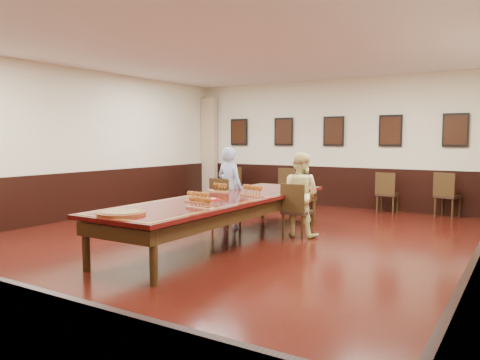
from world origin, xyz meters
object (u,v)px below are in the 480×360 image
Objects in this scene: spare_chair_a at (240,184)px; spare_chair_d at (448,195)px; spare_chair_c at (387,193)px; person_man at (230,188)px; chair_woman at (297,210)px; spare_chair_b at (288,186)px; carved_platter at (121,213)px; chair_man at (226,203)px; conference_table at (224,206)px; person_woman at (300,194)px.

spare_chair_a is 0.96× the size of spare_chair_d.
spare_chair_c is 0.61× the size of person_man.
chair_woman is 1.00× the size of spare_chair_a.
person_man is at bearing 129.17° from spare_chair_a.
spare_chair_d reaches higher than spare_chair_b.
chair_woman is 0.99× the size of spare_chair_c.
spare_chair_b is 6.97m from carved_platter.
chair_man is at bearing 60.15° from spare_chair_c.
spare_chair_a is at bearing -9.20° from spare_chair_b.
conference_table is (-2.73, -4.71, 0.12)m from spare_chair_d.
spare_chair_a is 7.21m from carved_platter.
spare_chair_b is at bearing -164.94° from spare_chair_a.
spare_chair_b is (1.42, 0.12, 0.01)m from spare_chair_a.
chair_man is at bearing 83.47° from spare_chair_b.
conference_table is at bearing 55.05° from person_woman.
spare_chair_b is at bearing 14.57° from spare_chair_d.
conference_table is 2.17m from carved_platter.
chair_woman is 4.12m from spare_chair_d.
spare_chair_a is 0.19× the size of conference_table.
spare_chair_d reaches higher than chair_woman.
spare_chair_d is (1.90, 3.65, 0.02)m from chair_woman.
spare_chair_c is 0.64× the size of person_woman.
chair_woman is 4.90m from spare_chair_a.
spare_chair_c reaches higher than chair_woman.
person_man is (0.51, -3.58, 0.30)m from spare_chair_b.
chair_man is at bearing 121.84° from conference_table.
conference_table is at bearing 129.01° from chair_man.
person_woman reaches higher than spare_chair_d.
chair_man is 0.19× the size of conference_table.
spare_chair_c is (2.61, -0.18, -0.00)m from spare_chair_b.
spare_chair_d is at bearing -125.46° from chair_man.
spare_chair_d reaches higher than chair_man.
spare_chair_d is at bearing 67.65° from carved_platter.
chair_man is 1.02× the size of spare_chair_b.
chair_man is at bearing 128.30° from spare_chair_a.
conference_table is at bearing 89.41° from spare_chair_b.
carved_platter is (2.46, -6.77, 0.30)m from spare_chair_a.
spare_chair_d reaches higher than spare_chair_c.
person_woman is (-1.90, -3.55, 0.25)m from spare_chair_d.
spare_chair_a is at bearing 109.99° from carved_platter.
spare_chair_c is at bearing -113.95° from chair_man.
person_man is at bearing -90.00° from chair_man.
person_man is at bearing 83.88° from spare_chair_b.
spare_chair_d is at bearing -117.68° from person_woman.
spare_chair_a is 3.97m from person_man.
spare_chair_d is (5.28, 0.10, 0.02)m from spare_chair_a.
person_man reaches higher than person_woman.
chair_man is at bearing 4.93° from person_woman.
spare_chair_d is at bearing -126.16° from person_man.
spare_chair_d is at bearing 165.54° from spare_chair_b.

